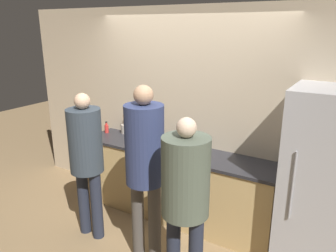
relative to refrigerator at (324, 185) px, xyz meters
name	(u,v)px	position (x,y,z in m)	size (l,w,h in m)	color
ground_plane	(162,228)	(-1.66, -0.24, -0.92)	(14.00, 14.00, 0.00)	#8C704C
wall_back	(188,114)	(-1.66, 0.37, 0.38)	(5.20, 0.06, 2.60)	#C6B293
counter	(176,183)	(-1.66, 0.09, -0.46)	(2.53, 0.59, 0.92)	tan
refrigerator	(324,185)	(0.00, 0.00, 0.00)	(0.73, 0.72, 1.85)	#B7B7BC
person_left	(86,153)	(-2.32, -0.76, 0.10)	(0.37, 0.37, 1.69)	#232838
person_center	(145,159)	(-1.52, -0.78, 0.21)	(0.38, 0.38, 1.86)	#4C4742
person_right	(185,190)	(-0.98, -0.94, 0.11)	(0.41, 0.41, 1.67)	#232838
fruit_bowl	(148,144)	(-1.99, -0.05, 0.04)	(0.28, 0.28, 0.12)	brown
utensil_crock	(125,128)	(-2.59, 0.27, 0.06)	(0.12, 0.12, 0.26)	#ADA393
bottle_red	(107,128)	(-2.83, 0.14, 0.06)	(0.06, 0.06, 0.16)	red
bottle_dark	(162,138)	(-1.91, 0.15, 0.08)	(0.06, 0.06, 0.20)	#333338
cup_yellow	(164,150)	(-1.73, -0.10, 0.03)	(0.09, 0.09, 0.08)	gold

